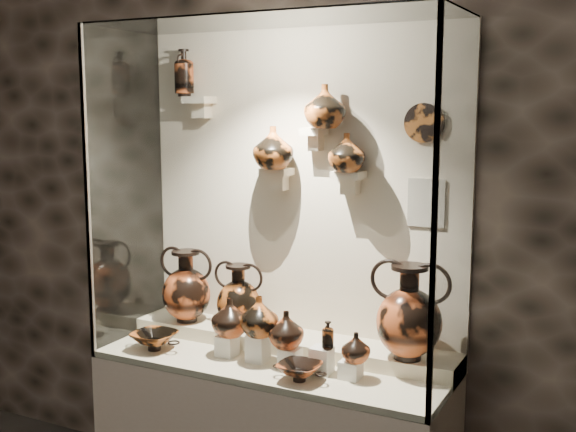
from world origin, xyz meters
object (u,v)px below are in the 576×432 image
object	(u,v)px
jug_c	(286,329)
kylix_left	(155,339)
jug_e	(356,347)
ovoid_vase_c	(347,153)
lekythos_small	(328,333)
kylix_right	(300,370)
ovoid_vase_a	(273,148)
ovoid_vase_b	(325,106)
amphora_mid	(239,296)
amphora_right	(409,312)
amphora_left	(187,286)
jug_a	(230,317)
lekythos_tall	(184,70)
jug_b	(260,316)

from	to	relation	value
jug_c	kylix_left	distance (m)	0.70
jug_e	ovoid_vase_c	bearing A→B (deg)	133.74
jug_c	ovoid_vase_c	bearing A→B (deg)	47.75
lekythos_small	jug_c	bearing A→B (deg)	-170.67
kylix_right	ovoid_vase_c	xyz separation A→B (m)	(0.05, 0.39, 0.93)
ovoid_vase_a	ovoid_vase_b	size ratio (longest dim) A/B	1.02
amphora_mid	ovoid_vase_c	distance (m)	0.93
jug_c	ovoid_vase_a	size ratio (longest dim) A/B	0.83
lekythos_small	amphora_mid	bearing A→B (deg)	172.82
amphora_right	ovoid_vase_b	world-z (taller)	ovoid_vase_b
jug_c	kylix_left	bearing A→B (deg)	-178.46
amphora_left	amphora_mid	world-z (taller)	amphora_left
jug_c	lekythos_small	size ratio (longest dim) A/B	1.18
amphora_right	ovoid_vase_a	world-z (taller)	ovoid_vase_a
kylix_left	amphora_left	bearing A→B (deg)	69.46
jug_c	ovoid_vase_b	bearing A→B (deg)	66.15
jug_a	lekythos_small	size ratio (longest dim) A/B	1.28
amphora_left	lekythos_tall	bearing A→B (deg)	133.86
amphora_left	jug_b	distance (m)	0.59
amphora_mid	kylix_right	size ratio (longest dim) A/B	1.36
jug_b	amphora_mid	bearing A→B (deg)	158.26
jug_a	jug_e	size ratio (longest dim) A/B	1.40
amphora_right	jug_a	size ratio (longest dim) A/B	2.32
jug_e	lekythos_tall	world-z (taller)	lekythos_tall
amphora_mid	amphora_right	bearing A→B (deg)	-24.30
amphora_mid	amphora_right	size ratio (longest dim) A/B	0.77
amphora_mid	kylix_left	size ratio (longest dim) A/B	1.20
amphora_right	kylix_right	world-z (taller)	amphora_right
jug_c	amphora_right	bearing A→B (deg)	11.24
amphora_mid	jug_b	xyz separation A→B (m)	(0.24, -0.22, -0.01)
kylix_left	kylix_right	world-z (taller)	kylix_left
amphora_right	jug_a	xyz separation A→B (m)	(-0.83, -0.17, -0.09)
jug_b	ovoid_vase_b	size ratio (longest dim) A/B	0.94
jug_c	ovoid_vase_b	distance (m)	1.04
kylix_right	ovoid_vase_c	bearing A→B (deg)	85.14
amphora_left	jug_e	distance (m)	1.05
jug_c	lekythos_small	bearing A→B (deg)	-10.33
lekythos_small	ovoid_vase_b	size ratio (longest dim) A/B	0.72
jug_a	kylix_left	size ratio (longest dim) A/B	0.67
jug_b	kylix_right	size ratio (longest dim) A/B	0.78
jug_b	kylix_right	bearing A→B (deg)	-3.22
lekythos_tall	ovoid_vase_a	distance (m)	0.67
amphora_mid	lekythos_tall	size ratio (longest dim) A/B	1.22
jug_e	jug_b	bearing A→B (deg)	-167.20
jug_a	jug_e	xyz separation A→B (m)	(0.65, -0.01, -0.05)
amphora_left	ovoid_vase_a	size ratio (longest dim) A/B	1.84
ovoid_vase_a	lekythos_tall	bearing A→B (deg)	-176.93
jug_c	ovoid_vase_c	xyz separation A→B (m)	(0.18, 0.25, 0.80)
amphora_right	ovoid_vase_a	size ratio (longest dim) A/B	2.09
jug_b	amphora_left	bearing A→B (deg)	-179.73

